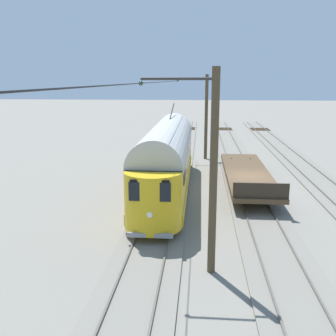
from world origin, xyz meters
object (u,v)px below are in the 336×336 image
at_px(vintage_streetcar, 167,156).
at_px(catenary_pole_foreground, 205,116).
at_px(flatcar_adjacent, 247,174).
at_px(catenary_pole_mid_near, 212,170).

bearing_deg(vintage_streetcar, catenary_pole_foreground, -102.74).
bearing_deg(catenary_pole_foreground, vintage_streetcar, 77.26).
distance_m(flatcar_adjacent, catenary_pole_foreground, 9.88).
xyz_separation_m(vintage_streetcar, catenary_pole_foreground, (-2.42, -10.71, 1.54)).
xyz_separation_m(flatcar_adjacent, catenary_pole_foreground, (2.69, -9.04, 2.94)).
bearing_deg(flatcar_adjacent, vintage_streetcar, 18.04).
distance_m(flatcar_adjacent, catenary_pole_mid_near, 12.47).
bearing_deg(catenary_pole_mid_near, flatcar_adjacent, -102.83).
distance_m(vintage_streetcar, catenary_pole_mid_near, 10.55).
relative_size(catenary_pole_foreground, catenary_pole_mid_near, 1.00).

